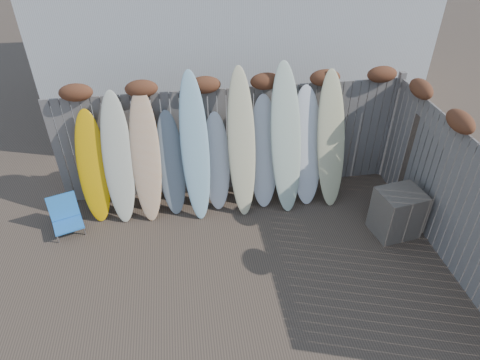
{
  "coord_description": "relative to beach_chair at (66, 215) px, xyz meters",
  "views": [
    {
      "loc": [
        -0.79,
        -4.11,
        4.86
      ],
      "look_at": [
        0.0,
        1.2,
        1.0
      ],
      "focal_mm": 32.0,
      "sensor_mm": 36.0,
      "label": 1
    }
  ],
  "objects": [
    {
      "name": "ground",
      "position": [
        2.84,
        -1.62,
        -0.28
      ],
      "size": [
        80.0,
        80.0,
        0.0
      ],
      "primitive_type": "plane",
      "color": "#493A2D"
    },
    {
      "name": "back_fence",
      "position": [
        2.9,
        0.77,
        0.9
      ],
      "size": [
        6.05,
        0.28,
        2.24
      ],
      "color": "slate",
      "rests_on": "ground"
    },
    {
      "name": "right_fence",
      "position": [
        5.83,
        -1.37,
        0.86
      ],
      "size": [
        0.28,
        4.4,
        2.24
      ],
      "color": "slate",
      "rests_on": "ground"
    },
    {
      "name": "beach_chair",
      "position": [
        0.0,
        0.0,
        0.0
      ],
      "size": [
        0.59,
        0.61,
        0.61
      ],
      "color": "blue",
      "rests_on": "ground"
    },
    {
      "name": "wooden_crate",
      "position": [
        5.35,
        -0.86,
        0.12
      ],
      "size": [
        0.77,
        0.67,
        0.8
      ],
      "primitive_type": "cube",
      "rotation": [
        0.0,
        0.0,
        0.16
      ],
      "color": "#51433D",
      "rests_on": "ground"
    },
    {
      "name": "lattice_panel",
      "position": [
        5.96,
        -0.49,
        0.55
      ],
      "size": [
        0.32,
        1.09,
        1.67
      ],
      "primitive_type": "cube",
      "rotation": [
        0.0,
        0.0,
        0.25
      ],
      "color": "#483D2B",
      "rests_on": "ground"
    },
    {
      "name": "surfboard_0",
      "position": [
        0.51,
        0.39,
        0.65
      ],
      "size": [
        0.5,
        0.67,
        1.86
      ],
      "primitive_type": "ellipsoid",
      "rotation": [
        -0.31,
        0.0,
        0.01
      ],
      "color": "#F7AE06",
      "rests_on": "ground"
    },
    {
      "name": "surfboard_1",
      "position": [
        0.94,
        0.35,
        0.79
      ],
      "size": [
        0.52,
        0.77,
        2.14
      ],
      "primitive_type": "ellipsoid",
      "rotation": [
        -0.31,
        0.0,
        -0.04
      ],
      "color": "beige",
      "rests_on": "ground"
    },
    {
      "name": "surfboard_2",
      "position": [
        1.39,
        0.32,
        0.8
      ],
      "size": [
        0.52,
        0.79,
        2.17
      ],
      "primitive_type": "ellipsoid",
      "rotation": [
        -0.31,
        0.0,
        -0.06
      ],
      "color": "#FFC897",
      "rests_on": "ground"
    },
    {
      "name": "surfboard_3",
      "position": [
        1.78,
        0.37,
        0.6
      ],
      "size": [
        0.49,
        0.66,
        1.76
      ],
      "primitive_type": "ellipsoid",
      "rotation": [
        -0.31,
        0.0,
        0.06
      ],
      "color": "gray",
      "rests_on": "ground"
    },
    {
      "name": "surfboard_4",
      "position": [
        2.2,
        0.29,
        0.92
      ],
      "size": [
        0.49,
        0.86,
        2.41
      ],
      "primitive_type": "ellipsoid",
      "rotation": [
        -0.31,
        0.0,
        0.03
      ],
      "color": "#94C0CE",
      "rests_on": "ground"
    },
    {
      "name": "surfboard_5",
      "position": [
        2.55,
        0.38,
        0.55
      ],
      "size": [
        0.48,
        0.62,
        1.67
      ],
      "primitive_type": "ellipsoid",
      "rotation": [
        -0.31,
        0.0,
        -0.05
      ],
      "color": "white",
      "rests_on": "ground"
    },
    {
      "name": "surfboard_6",
      "position": [
        2.97,
        0.29,
        0.93
      ],
      "size": [
        0.46,
        0.85,
        2.43
      ],
      "primitive_type": "ellipsoid",
      "rotation": [
        -0.31,
        0.0,
        -0.0
      ],
      "color": "beige",
      "rests_on": "ground"
    },
    {
      "name": "surfboard_7",
      "position": [
        3.37,
        0.37,
        0.68
      ],
      "size": [
        0.56,
        0.72,
        1.92
      ],
      "primitive_type": "ellipsoid",
      "rotation": [
        -0.31,
        0.0,
        -0.07
      ],
      "color": "silver",
      "rests_on": "ground"
    },
    {
      "name": "surfboard_8",
      "position": [
        3.72,
        0.28,
        0.95
      ],
      "size": [
        0.57,
        0.89,
        2.47
      ],
      "primitive_type": "ellipsoid",
      "rotation": [
        -0.31,
        0.0,
        0.06
      ],
      "color": "beige",
      "rests_on": "ground"
    },
    {
      "name": "surfboard_9",
      "position": [
        4.12,
        0.35,
        0.74
      ],
      "size": [
        0.57,
        0.74,
        2.04
      ],
      "primitive_type": "ellipsoid",
      "rotation": [
        -0.31,
        0.0,
        0.02
      ],
      "color": "white",
      "rests_on": "ground"
    },
    {
      "name": "surfboard_10",
      "position": [
        4.52,
        0.29,
        0.87
      ],
      "size": [
        0.53,
        0.83,
        2.3
      ],
      "primitive_type": "ellipsoid",
      "rotation": [
        -0.31,
        0.0,
        0.04
      ],
      "color": "beige",
      "rests_on": "ground"
    }
  ]
}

